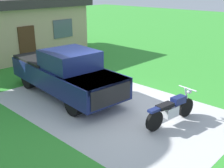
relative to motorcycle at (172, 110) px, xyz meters
name	(u,v)px	position (x,y,z in m)	size (l,w,h in m)	color
ground_plane	(110,107)	(-0.46, 2.32, -0.47)	(80.00, 80.00, 0.00)	green
driveway_pad	(110,106)	(-0.46, 2.32, -0.47)	(5.31, 8.63, 0.01)	#BBBBBB
motorcycle	(172,110)	(0.00, 0.00, 0.00)	(2.21, 0.70, 1.09)	black
pickup_truck	(64,72)	(-0.80, 4.51, 0.48)	(2.50, 5.78, 1.90)	black
neighbor_house	(5,27)	(0.66, 12.34, 1.32)	(9.60, 5.60, 3.50)	tan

